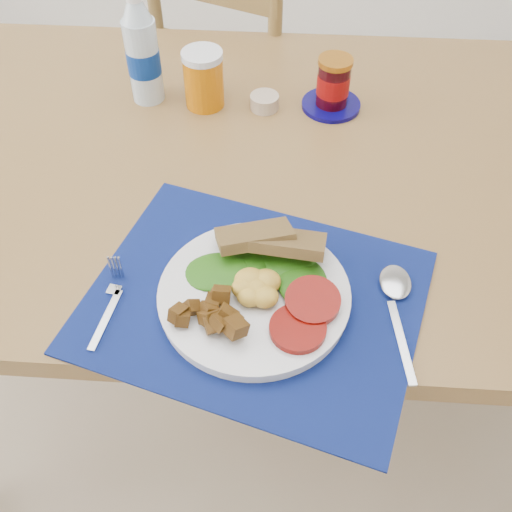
{
  "coord_description": "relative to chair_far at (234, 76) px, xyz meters",
  "views": [
    {
      "loc": [
        0.07,
        -0.65,
        1.44
      ],
      "look_at": [
        0.03,
        -0.09,
        0.8
      ],
      "focal_mm": 42.0,
      "sensor_mm": 36.0,
      "label": 1
    }
  ],
  "objects": [
    {
      "name": "breakfast_plate",
      "position": [
        0.12,
        -0.93,
        0.24
      ],
      "size": [
        0.27,
        0.27,
        0.07
      ],
      "rotation": [
        0.0,
        0.0,
        0.14
      ],
      "color": "silver",
      "rests_on": "placemat"
    },
    {
      "name": "ground",
      "position": [
        0.09,
        -0.8,
        -0.54
      ],
      "size": [
        4.0,
        4.0,
        0.0
      ],
      "primitive_type": "plane",
      "color": "tan",
      "rests_on": "ground"
    },
    {
      "name": "juice_glass",
      "position": [
        -0.01,
        -0.45,
        0.27
      ],
      "size": [
        0.08,
        0.08,
        0.11
      ],
      "primitive_type": "cylinder",
      "color": "#BC6105",
      "rests_on": "table"
    },
    {
      "name": "ramekin",
      "position": [
        0.11,
        -0.45,
        0.23
      ],
      "size": [
        0.06,
        0.06,
        0.03
      ],
      "primitive_type": "cylinder",
      "color": "tan",
      "rests_on": "table"
    },
    {
      "name": "jam_on_saucer",
      "position": [
        0.24,
        -0.44,
        0.26
      ],
      "size": [
        0.12,
        0.12,
        0.1
      ],
      "color": "#080551",
      "rests_on": "table"
    },
    {
      "name": "water_bottle",
      "position": [
        -0.13,
        -0.43,
        0.31
      ],
      "size": [
        0.06,
        0.06,
        0.22
      ],
      "color": "#ADBFCC",
      "rests_on": "table"
    },
    {
      "name": "table",
      "position": [
        0.09,
        -0.6,
        0.13
      ],
      "size": [
        1.4,
        0.9,
        0.75
      ],
      "color": "brown",
      "rests_on": "ground"
    },
    {
      "name": "chair_far",
      "position": [
        0.0,
        0.0,
        0.0
      ],
      "size": [
        0.5,
        0.49,
        1.05
      ],
      "rotation": [
        0.0,
        0.0,
        2.75
      ],
      "color": "brown",
      "rests_on": "ground"
    },
    {
      "name": "spoon",
      "position": [
        0.33,
        -0.92,
        0.22
      ],
      "size": [
        0.05,
        0.2,
        0.01
      ],
      "rotation": [
        0.0,
        0.0,
        0.13
      ],
      "color": "#B2B5BA",
      "rests_on": "placemat"
    },
    {
      "name": "fork",
      "position": [
        -0.08,
        -0.95,
        0.22
      ],
      "size": [
        0.03,
        0.15,
        0.0
      ],
      "rotation": [
        0.0,
        0.0,
        -0.16
      ],
      "color": "#B2B5BA",
      "rests_on": "placemat"
    },
    {
      "name": "placemat",
      "position": [
        0.12,
        -0.93,
        0.21
      ],
      "size": [
        0.55,
        0.48,
        0.0
      ],
      "primitive_type": "cube",
      "rotation": [
        0.0,
        0.0,
        -0.29
      ],
      "color": "black",
      "rests_on": "table"
    }
  ]
}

